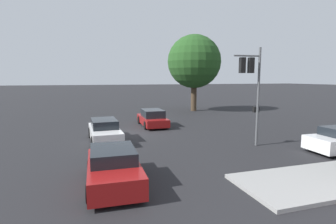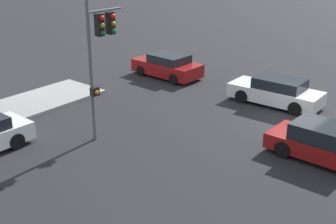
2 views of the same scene
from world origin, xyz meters
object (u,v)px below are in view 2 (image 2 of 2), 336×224
(traffic_signal, at_px, (100,45))
(crossing_car_0, at_px, (276,92))
(crossing_car_1, at_px, (327,144))
(crossing_car_2, at_px, (167,66))

(traffic_signal, distance_m, crossing_car_0, 9.74)
(crossing_car_0, relative_size, crossing_car_1, 1.02)
(crossing_car_0, xyz_separation_m, crossing_car_2, (7.34, -0.17, -0.01))
(crossing_car_0, bearing_deg, traffic_signal, 62.72)
(crossing_car_0, xyz_separation_m, crossing_car_1, (-4.41, 4.32, -0.01))
(crossing_car_1, bearing_deg, traffic_signal, -153.47)
(traffic_signal, bearing_deg, crossing_car_1, 31.29)
(crossing_car_2, bearing_deg, crossing_car_1, 160.63)
(traffic_signal, height_order, crossing_car_1, traffic_signal)
(traffic_signal, distance_m, crossing_car_2, 9.74)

